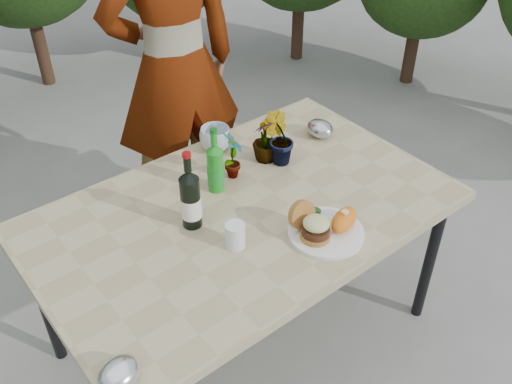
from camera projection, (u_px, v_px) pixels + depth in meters
ground at (245, 333)px, 2.66m from camera, size 80.00×80.00×0.00m
patio_table at (243, 220)px, 2.23m from camera, size 1.60×1.00×0.75m
dinner_plate at (326, 232)px, 2.08m from camera, size 0.28×0.28×0.01m
burger_stack at (312, 225)px, 2.03m from camera, size 0.11×0.16×0.11m
sweet_potato at (344, 220)px, 2.07m from camera, size 0.17×0.12×0.06m
grilled_veg at (312, 214)px, 2.13m from camera, size 0.08×0.05×0.03m
wine_bottle at (191, 200)px, 2.05m from camera, size 0.08×0.08×0.32m
sparkling_water at (215, 168)px, 2.23m from camera, size 0.07×0.07×0.28m
plastic_cup at (235, 235)px, 2.01m from camera, size 0.07×0.07×0.09m
seedling_left at (233, 155)px, 2.30m from camera, size 0.13×0.14×0.21m
seedling_mid at (279, 139)px, 2.37m from camera, size 0.16×0.16×0.23m
seedling_right at (265, 140)px, 2.40m from camera, size 0.14×0.14×0.20m
blue_bowl at (215, 139)px, 2.49m from camera, size 0.17×0.17×0.11m
foil_packet_left at (119, 374)px, 1.57m from camera, size 0.16×0.15×0.08m
foil_packet_right at (320, 129)px, 2.59m from camera, size 0.11×0.14×0.08m
person at (174, 68)px, 2.74m from camera, size 0.74×0.54×1.88m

